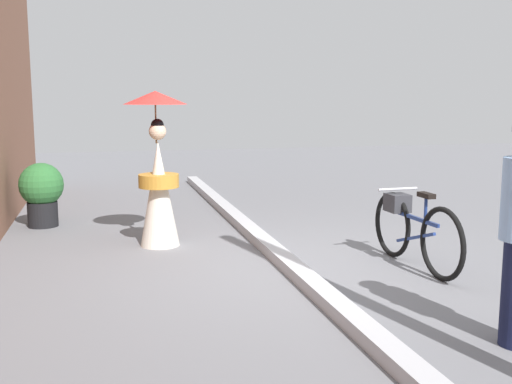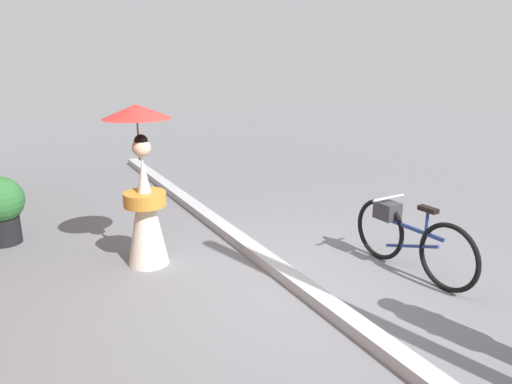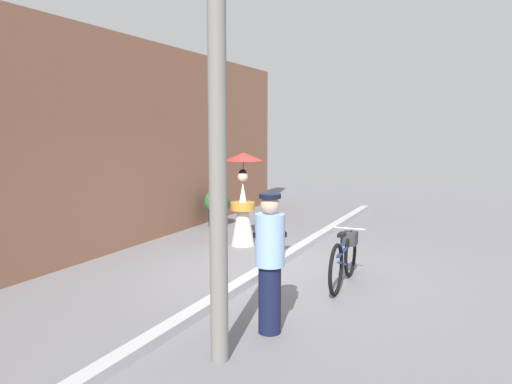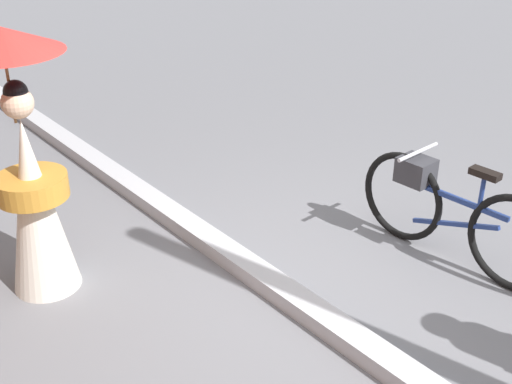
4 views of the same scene
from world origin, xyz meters
The scene contains 4 objects.
ground_plane centered at (0.00, 0.00, 0.00)m, with size 30.00×30.00×0.00m, color slate.
sidewalk_curb centered at (0.00, 0.00, 0.06)m, with size 14.00×0.20×0.12m, color #B2B2B7.
bicycle_near_officer centered at (-0.19, -1.33, 0.43)m, with size 1.73×0.48×0.84m.
person_with_parasol centered at (1.44, 1.22, 0.93)m, with size 0.77×0.77×1.89m.
Camera 4 is at (-2.64, 2.57, 2.81)m, focal length 46.12 mm.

